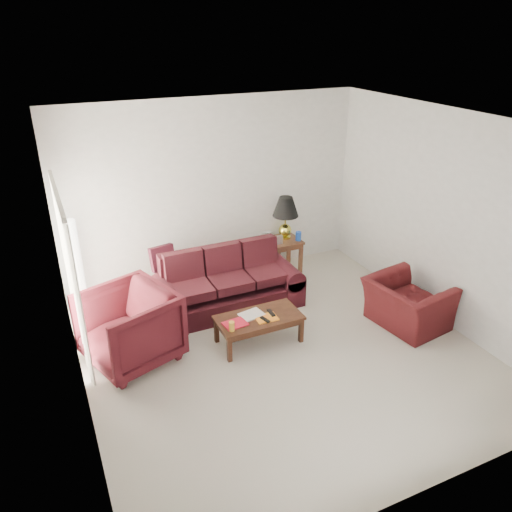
{
  "coord_description": "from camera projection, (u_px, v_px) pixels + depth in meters",
  "views": [
    {
      "loc": [
        -2.61,
        -4.84,
        4.01
      ],
      "look_at": [
        0.0,
        0.85,
        1.05
      ],
      "focal_mm": 35.0,
      "sensor_mm": 36.0,
      "label": 1
    }
  ],
  "objects": [
    {
      "name": "remote_b",
      "position": [
        271.0,
        313.0,
        6.75
      ],
      "size": [
        0.06,
        0.18,
        0.02
      ],
      "primitive_type": "cube",
      "rotation": [
        0.0,
        0.0,
        -0.03
      ],
      "color": "black",
      "rests_on": "coffee_table"
    },
    {
      "name": "table_lamp",
      "position": [
        285.0,
        218.0,
        8.52
      ],
      "size": [
        0.58,
        0.58,
        0.75
      ],
      "primitive_type": null,
      "rotation": [
        0.0,
        0.0,
        -0.39
      ],
      "color": "gold",
      "rests_on": "end_table"
    },
    {
      "name": "end_table",
      "position": [
        284.0,
        255.0,
        8.75
      ],
      "size": [
        0.59,
        0.59,
        0.58
      ],
      "primitive_type": null,
      "rotation": [
        0.0,
        0.0,
        0.1
      ],
      "color": "#58311E",
      "rests_on": "ground"
    },
    {
      "name": "blue_canister",
      "position": [
        298.0,
        236.0,
        8.56
      ],
      "size": [
        0.13,
        0.13,
        0.16
      ],
      "primitive_type": "cylinder",
      "rotation": [
        0.0,
        0.0,
        0.36
      ],
      "color": "#18429F",
      "rests_on": "end_table"
    },
    {
      "name": "picture_frame",
      "position": [
        268.0,
        232.0,
        8.68
      ],
      "size": [
        0.2,
        0.22,
        0.06
      ],
      "primitive_type": "cube",
      "rotation": [
        1.36,
        0.0,
        0.39
      ],
      "color": "silver",
      "rests_on": "end_table"
    },
    {
      "name": "floor",
      "position": [
        282.0,
        351.0,
        6.68
      ],
      "size": [
        5.0,
        5.0,
        0.0
      ],
      "primitive_type": "plane",
      "color": "beige",
      "rests_on": "ground"
    },
    {
      "name": "floor_lamp",
      "position": [
        75.0,
        267.0,
        7.3
      ],
      "size": [
        0.3,
        0.3,
        1.49
      ],
      "primitive_type": null,
      "rotation": [
        0.0,
        0.0,
        -0.3
      ],
      "color": "white",
      "rests_on": "ground"
    },
    {
      "name": "armchair_left",
      "position": [
        129.0,
        327.0,
        6.32
      ],
      "size": [
        1.36,
        1.34,
        0.98
      ],
      "primitive_type": "imported",
      "rotation": [
        0.0,
        0.0,
        -1.24
      ],
      "color": "#3C0E14",
      "rests_on": "ground"
    },
    {
      "name": "clock",
      "position": [
        278.0,
        240.0,
        8.42
      ],
      "size": [
        0.15,
        0.06,
        0.15
      ],
      "primitive_type": "cube",
      "rotation": [
        0.0,
        0.0,
        0.02
      ],
      "color": "silver",
      "rests_on": "end_table"
    },
    {
      "name": "coffee_table",
      "position": [
        259.0,
        329.0,
        6.8
      ],
      "size": [
        1.16,
        0.6,
        0.4
      ],
      "primitive_type": null,
      "rotation": [
        0.0,
        0.0,
        -0.02
      ],
      "color": "black",
      "rests_on": "ground"
    },
    {
      "name": "sofa",
      "position": [
        228.0,
        282.0,
        7.5
      ],
      "size": [
        2.22,
        0.98,
        0.9
      ],
      "primitive_type": null,
      "rotation": [
        0.0,
        0.0,
        0.01
      ],
      "color": "black",
      "rests_on": "ground"
    },
    {
      "name": "armchair_right",
      "position": [
        407.0,
        304.0,
        7.13
      ],
      "size": [
        1.07,
        1.18,
        0.69
      ],
      "primitive_type": "imported",
      "rotation": [
        0.0,
        0.0,
        1.72
      ],
      "color": "#3B0D0F",
      "rests_on": "ground"
    },
    {
      "name": "yellow_glass",
      "position": [
        232.0,
        326.0,
        6.39
      ],
      "size": [
        0.09,
        0.09,
        0.13
      ],
      "primitive_type": "cylinder",
      "rotation": [
        0.0,
        0.0,
        0.26
      ],
      "color": "gold",
      "rests_on": "coffee_table"
    },
    {
      "name": "remote_a",
      "position": [
        265.0,
        319.0,
        6.6
      ],
      "size": [
        0.09,
        0.17,
        0.02
      ],
      "primitive_type": "cube",
      "rotation": [
        0.0,
        0.0,
        0.27
      ],
      "color": "black",
      "rests_on": "coffee_table"
    },
    {
      "name": "magazine_red",
      "position": [
        235.0,
        324.0,
        6.54
      ],
      "size": [
        0.33,
        0.26,
        0.02
      ],
      "primitive_type": "cube",
      "rotation": [
        0.0,
        0.0,
        0.11
      ],
      "color": "red",
      "rests_on": "coffee_table"
    },
    {
      "name": "blinds",
      "position": [
        70.0,
        274.0,
        6.37
      ],
      "size": [
        0.1,
        2.0,
        2.16
      ],
      "primitive_type": "cube",
      "color": "silver",
      "rests_on": "ground"
    },
    {
      "name": "magazine_orange",
      "position": [
        266.0,
        318.0,
        6.67
      ],
      "size": [
        0.3,
        0.23,
        0.02
      ],
      "primitive_type": "cube",
      "rotation": [
        0.0,
        0.0,
        -0.04
      ],
      "color": "orange",
      "rests_on": "coffee_table"
    },
    {
      "name": "throw_pillow",
      "position": [
        162.0,
        258.0,
        7.7
      ],
      "size": [
        0.41,
        0.26,
        0.4
      ],
      "primitive_type": "cube",
      "rotation": [
        -0.21,
        0.0,
        0.2
      ],
      "color": "black",
      "rests_on": "sofa"
    },
    {
      "name": "magazine_white",
      "position": [
        252.0,
        314.0,
        6.75
      ],
      "size": [
        0.35,
        0.28,
        0.02
      ],
      "primitive_type": "cube",
      "rotation": [
        0.0,
        0.0,
        0.18
      ],
      "color": "silver",
      "rests_on": "coffee_table"
    }
  ]
}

